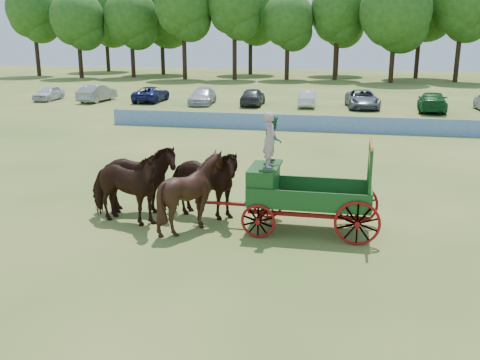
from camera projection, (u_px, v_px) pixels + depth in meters
name	position (u px, v px, depth m)	size (l,w,h in m)	color
ground	(277.00, 225.00, 17.84)	(160.00, 160.00, 0.00)	#A19348
horse_lead_left	(123.00, 188.00, 17.64)	(1.33, 2.93, 2.47)	black
horse_lead_right	(136.00, 180.00, 18.67)	(1.33, 2.93, 2.47)	black
horse_wheel_left	(193.00, 192.00, 17.17)	(2.00, 2.25, 2.48)	black
horse_wheel_right	(202.00, 183.00, 18.21)	(1.33, 2.93, 2.47)	black
farm_dray	(287.00, 180.00, 17.01)	(6.00, 2.00, 3.87)	maroon
sponsor_banner	(300.00, 123.00, 34.89)	(26.00, 0.08, 1.05)	blue
parked_cars	(371.00, 100.00, 45.25)	(57.00, 6.90, 1.64)	silver
treeline	(316.00, 8.00, 73.65)	(90.69, 22.26, 16.06)	#382314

